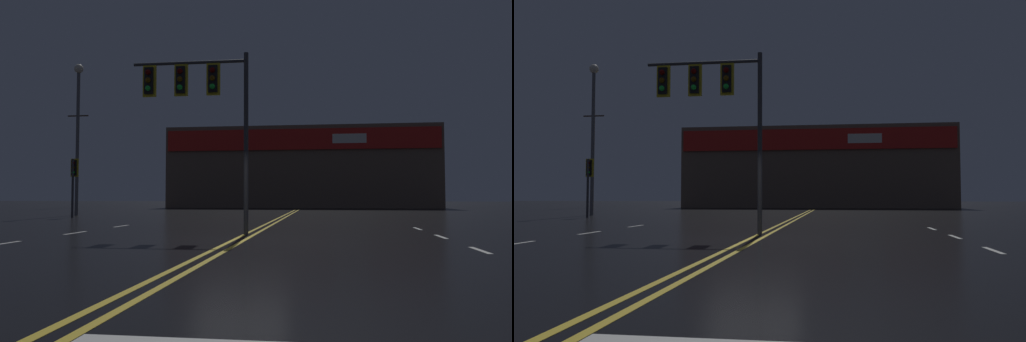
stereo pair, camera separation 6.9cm
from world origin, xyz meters
TOP-DOWN VIEW (x-y plane):
  - ground_plane at (0.00, 0.00)m, footprint 200.00×200.00m
  - road_markings at (1.18, -1.98)m, footprint 16.49×60.00m
  - traffic_signal_median at (-1.64, 1.76)m, footprint 3.65×0.36m
  - traffic_signal_corner_northwest at (-11.21, 12.36)m, footprint 0.42×0.36m
  - streetlight_median_approach at (-12.64, 15.42)m, footprint 0.56×0.56m
  - building_backdrop at (0.00, 40.09)m, footprint 26.89×10.23m
  - utility_pole_row at (2.17, 34.52)m, footprint 46.34×0.26m

SIDE VIEW (x-z plane):
  - ground_plane at x=0.00m, z-range 0.00..0.00m
  - road_markings at x=1.18m, z-range 0.00..0.01m
  - traffic_signal_corner_northwest at x=-11.21m, z-range 0.75..3.95m
  - building_backdrop at x=0.00m, z-range 0.01..8.09m
  - traffic_signal_median at x=-1.64m, z-range 1.56..7.12m
  - streetlight_median_approach at x=-12.64m, z-range 1.30..10.56m
  - utility_pole_row at x=2.17m, z-range -0.43..12.39m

